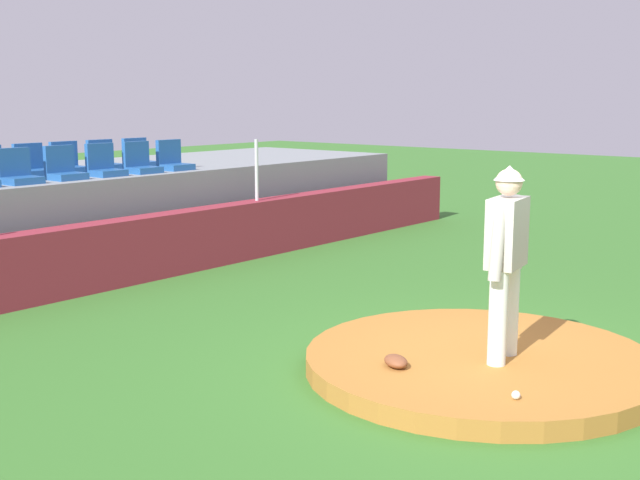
{
  "coord_description": "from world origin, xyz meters",
  "views": [
    {
      "loc": [
        -6.95,
        -3.69,
        2.67
      ],
      "look_at": [
        0.0,
        2.04,
        1.08
      ],
      "focal_mm": 46.12,
      "sensor_mm": 36.0,
      "label": 1
    }
  ],
  "objects": [
    {
      "name": "pitchers_mound",
      "position": [
        0.0,
        0.0,
        0.09
      ],
      "size": [
        3.43,
        3.43,
        0.18
      ],
      "primitive_type": "cylinder",
      "color": "#A86C2C",
      "rests_on": "ground_plane"
    },
    {
      "name": "pitcher",
      "position": [
        -0.03,
        -0.24,
        1.26
      ],
      "size": [
        0.79,
        0.35,
        1.85
      ],
      "rotation": [
        0.0,
        0.0,
        0.16
      ],
      "color": "white",
      "rests_on": "pitchers_mound"
    },
    {
      "name": "stadium_chair_2",
      "position": [
        -0.73,
        6.96,
        1.6
      ],
      "size": [
        0.48,
        0.44,
        0.5
      ],
      "rotation": [
        0.0,
        0.0,
        3.14
      ],
      "color": "#215599",
      "rests_on": "bleacher_platform"
    },
    {
      "name": "fence_post_right",
      "position": [
        2.93,
        5.82,
        1.45
      ],
      "size": [
        0.06,
        0.06,
        1.03
      ],
      "primitive_type": "cylinder",
      "color": "silver",
      "rests_on": "brick_barrier"
    },
    {
      "name": "fielding_glove",
      "position": [
        -0.86,
        0.41,
        0.24
      ],
      "size": [
        0.33,
        0.36,
        0.11
      ],
      "primitive_type": "ellipsoid",
      "rotation": [
        0.0,
        0.0,
        0.99
      ],
      "color": "brown",
      "rests_on": "pitchers_mound"
    },
    {
      "name": "stadium_chair_11",
      "position": [
        0.69,
        7.88,
        1.6
      ],
      "size": [
        0.48,
        0.44,
        0.5
      ],
      "rotation": [
        0.0,
        0.0,
        3.14
      ],
      "color": "#215599",
      "rests_on": "bleacher_platform"
    },
    {
      "name": "stadium_chair_10",
      "position": [
        0.02,
        7.84,
        1.6
      ],
      "size": [
        0.48,
        0.44,
        0.5
      ],
      "rotation": [
        0.0,
        0.0,
        3.14
      ],
      "color": "#215599",
      "rests_on": "bleacher_platform"
    },
    {
      "name": "stadium_chair_3",
      "position": [
        0.01,
        6.97,
        1.6
      ],
      "size": [
        0.48,
        0.44,
        0.5
      ],
      "rotation": [
        0.0,
        0.0,
        3.14
      ],
      "color": "#215599",
      "rests_on": "bleacher_platform"
    },
    {
      "name": "bleacher_platform",
      "position": [
        0.0,
        8.22,
        0.72
      ],
      "size": [
        15.25,
        3.58,
        1.45
      ],
      "primitive_type": "cube",
      "color": "gray",
      "rests_on": "ground_plane"
    },
    {
      "name": "stadium_chair_13",
      "position": [
        2.1,
        7.87,
        1.6
      ],
      "size": [
        0.48,
        0.44,
        0.5
      ],
      "rotation": [
        0.0,
        0.0,
        3.14
      ],
      "color": "#215599",
      "rests_on": "bleacher_platform"
    },
    {
      "name": "ground_plane",
      "position": [
        0.0,
        0.0,
        0.0
      ],
      "size": [
        60.0,
        60.0,
        0.0
      ],
      "primitive_type": "plane",
      "color": "#366F28"
    },
    {
      "name": "stadium_chair_6",
      "position": [
        2.11,
        6.96,
        1.6
      ],
      "size": [
        0.48,
        0.44,
        0.5
      ],
      "rotation": [
        0.0,
        0.0,
        3.14
      ],
      "color": "#215599",
      "rests_on": "bleacher_platform"
    },
    {
      "name": "brick_barrier",
      "position": [
        0.0,
        5.82,
        0.47
      ],
      "size": [
        16.95,
        0.4,
        0.94
      ],
      "primitive_type": "cube",
      "color": "maroon",
      "rests_on": "ground_plane"
    },
    {
      "name": "stadium_chair_4",
      "position": [
        0.73,
        6.97,
        1.6
      ],
      "size": [
        0.48,
        0.44,
        0.5
      ],
      "rotation": [
        0.0,
        0.0,
        3.14
      ],
      "color": "#215599",
      "rests_on": "bleacher_platform"
    },
    {
      "name": "stadium_chair_5",
      "position": [
        1.4,
        6.94,
        1.6
      ],
      "size": [
        0.48,
        0.44,
        0.5
      ],
      "rotation": [
        0.0,
        0.0,
        3.14
      ],
      "color": "#215599",
      "rests_on": "bleacher_platform"
    },
    {
      "name": "stadium_chair_12",
      "position": [
        1.39,
        7.88,
        1.6
      ],
      "size": [
        0.48,
        0.44,
        0.5
      ],
      "rotation": [
        0.0,
        0.0,
        3.14
      ],
      "color": "#215599",
      "rests_on": "bleacher_platform"
    },
    {
      "name": "baseball",
      "position": [
        -0.92,
        -0.82,
        0.22
      ],
      "size": [
        0.07,
        0.07,
        0.07
      ],
      "primitive_type": "sphere",
      "color": "white",
      "rests_on": "pitchers_mound"
    }
  ]
}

